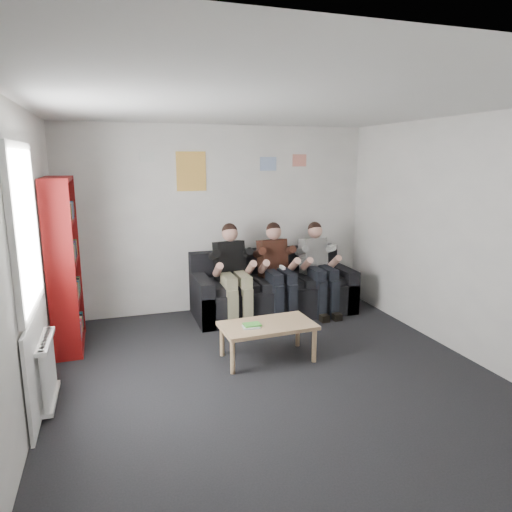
{
  "coord_description": "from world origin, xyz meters",
  "views": [
    {
      "loc": [
        -1.52,
        -4.01,
        2.22
      ],
      "look_at": [
        0.18,
        1.3,
        1.03
      ],
      "focal_mm": 32.0,
      "sensor_mm": 36.0,
      "label": 1
    }
  ],
  "objects_px": {
    "bookshelf": "(65,265)",
    "person_left": "(233,274)",
    "coffee_table": "(268,328)",
    "person_middle": "(278,271)",
    "person_right": "(319,268)",
    "sofa": "(272,291)"
  },
  "relations": [
    {
      "from": "bookshelf",
      "to": "person_middle",
      "type": "bearing_deg",
      "value": 4.16
    },
    {
      "from": "bookshelf",
      "to": "coffee_table",
      "type": "xyz_separation_m",
      "value": [
        2.14,
        -1.07,
        -0.65
      ]
    },
    {
      "from": "person_left",
      "to": "person_right",
      "type": "xyz_separation_m",
      "value": [
        1.29,
        0.0,
        -0.01
      ]
    },
    {
      "from": "person_right",
      "to": "person_left",
      "type": "bearing_deg",
      "value": 171.6
    },
    {
      "from": "coffee_table",
      "to": "bookshelf",
      "type": "bearing_deg",
      "value": 153.56
    },
    {
      "from": "coffee_table",
      "to": "person_right",
      "type": "height_order",
      "value": "person_right"
    },
    {
      "from": "bookshelf",
      "to": "person_left",
      "type": "xyz_separation_m",
      "value": [
        2.1,
        0.25,
        -0.33
      ]
    },
    {
      "from": "person_middle",
      "to": "bookshelf",
      "type": "bearing_deg",
      "value": 176.58
    },
    {
      "from": "person_middle",
      "to": "coffee_table",
      "type": "bearing_deg",
      "value": -123.32
    },
    {
      "from": "person_left",
      "to": "sofa",
      "type": "bearing_deg",
      "value": 8.72
    },
    {
      "from": "coffee_table",
      "to": "person_middle",
      "type": "relative_size",
      "value": 0.78
    },
    {
      "from": "sofa",
      "to": "person_right",
      "type": "height_order",
      "value": "person_right"
    },
    {
      "from": "sofa",
      "to": "person_left",
      "type": "xyz_separation_m",
      "value": [
        -0.65,
        -0.21,
        0.36
      ]
    },
    {
      "from": "person_middle",
      "to": "person_right",
      "type": "bearing_deg",
      "value": -8.43
    },
    {
      "from": "sofa",
      "to": "person_middle",
      "type": "distance_m",
      "value": 0.41
    },
    {
      "from": "bookshelf",
      "to": "person_middle",
      "type": "relative_size",
      "value": 1.51
    },
    {
      "from": "person_right",
      "to": "sofa",
      "type": "bearing_deg",
      "value": 153.95
    },
    {
      "from": "bookshelf",
      "to": "coffee_table",
      "type": "height_order",
      "value": "bookshelf"
    },
    {
      "from": "bookshelf",
      "to": "person_right",
      "type": "height_order",
      "value": "bookshelf"
    },
    {
      "from": "coffee_table",
      "to": "sofa",
      "type": "bearing_deg",
      "value": 68.26
    },
    {
      "from": "person_left",
      "to": "person_right",
      "type": "relative_size",
      "value": 1.03
    },
    {
      "from": "bookshelf",
      "to": "person_middle",
      "type": "xyz_separation_m",
      "value": [
        2.75,
        0.25,
        -0.34
      ]
    }
  ]
}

